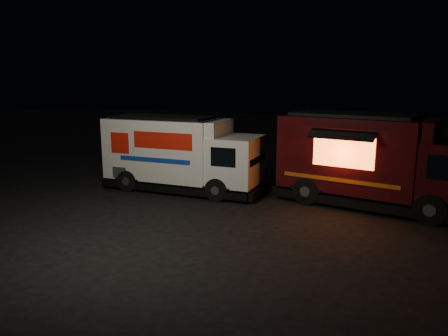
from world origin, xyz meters
TOP-DOWN VIEW (x-y plane):
  - ground at (0.00, 0.00)m, footprint 80.00×80.00m
  - white_truck at (-1.69, 2.67)m, footprint 6.36×2.37m
  - red_truck at (5.33, 2.97)m, footprint 7.08×3.98m

SIDE VIEW (x-z plane):
  - ground at x=0.00m, z-range 0.00..0.00m
  - white_truck at x=-1.69m, z-range 0.00..2.85m
  - red_truck at x=5.33m, z-range 0.00..3.11m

